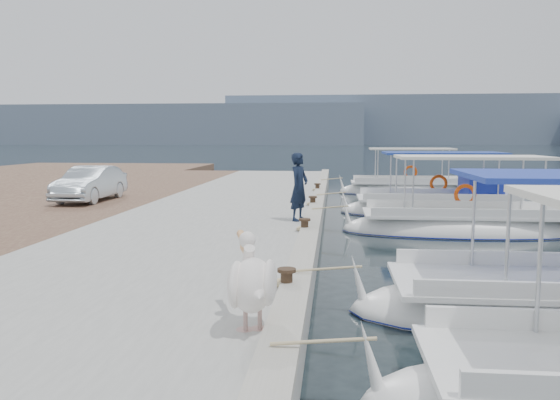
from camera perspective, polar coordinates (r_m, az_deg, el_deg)
The scene contains 12 objects.
ground at distance 11.72m, azimuth 3.90°, elevation -7.06°, with size 400.00×400.00×0.00m, color black.
concrete_quay at distance 16.90m, azimuth -5.78°, elevation -1.99°, with size 6.00×40.00×0.50m, color #979892.
quay_curb at distance 16.54m, azimuth 3.69°, elevation -1.07°, with size 0.44×40.00×0.12m, color #A4A192.
cobblestone_strip at distance 18.55m, azimuth -21.11°, elevation -1.64°, with size 4.00×40.00×0.50m, color brown.
distant_hills at distance 214.93m, azimuth 13.60°, elevation 7.71°, with size 330.00×60.00×18.00m.
fishing_caique_c at distance 16.66m, azimuth 18.53°, elevation -2.86°, with size 6.95×2.35×2.83m.
fishing_caique_d at distance 20.54m, azimuth 16.26°, elevation -0.86°, with size 6.87×2.58×2.83m.
fishing_caique_e at distance 27.46m, azimuth 13.11°, elevation 0.91°, with size 6.64×2.13×2.83m.
mooring_bollards at distance 13.06m, azimuth 2.59°, elevation -2.53°, with size 0.28×20.28×0.33m.
pelican at distance 6.47m, azimuth -2.95°, elevation -8.55°, with size 0.71×1.44×1.11m.
fisherman at distance 14.76m, azimuth 2.01°, elevation 1.38°, with size 0.67×0.44×1.85m, color black.
parked_car at distance 20.52m, azimuth -19.22°, elevation 1.63°, with size 1.30×3.74×1.23m, color silver.
Camera 1 is at (0.33, -11.38, 2.76)m, focal length 35.00 mm.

